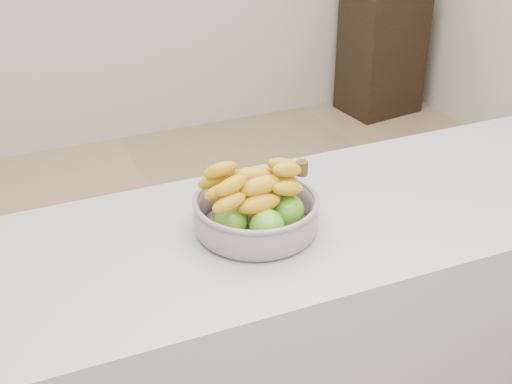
# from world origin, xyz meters

# --- Properties ---
(ground) EXTENTS (4.00, 4.00, 0.00)m
(ground) POSITION_xyz_m (0.00, 0.00, 0.00)
(ground) COLOR #967D5C
(ground) RESTS_ON ground
(counter) EXTENTS (2.00, 0.60, 0.90)m
(counter) POSITION_xyz_m (0.00, -0.59, 0.45)
(counter) COLOR #95959C
(counter) RESTS_ON ground
(cabinet) EXTENTS (0.49, 0.41, 0.80)m
(cabinet) POSITION_xyz_m (1.65, 1.78, 0.40)
(cabinet) COLOR black
(cabinet) RESTS_ON ground
(fruit_bowl) EXTENTS (0.29, 0.29, 0.16)m
(fruit_bowl) POSITION_xyz_m (-0.23, -0.59, 0.95)
(fruit_bowl) COLOR #A2AEC2
(fruit_bowl) RESTS_ON counter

